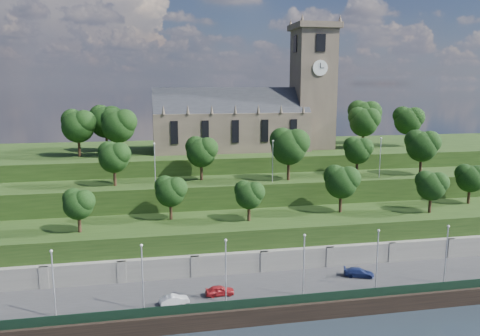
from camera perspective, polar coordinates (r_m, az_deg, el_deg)
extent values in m
plane|color=black|center=(62.00, 10.24, -17.61)|extent=(320.00, 320.00, 0.00)
cube|color=#2D2D30|center=(66.59, 8.37, -14.55)|extent=(160.00, 12.00, 2.00)
cube|color=black|center=(61.45, 10.29, -16.72)|extent=(160.00, 0.50, 2.20)
cube|color=black|center=(61.34, 10.11, -15.21)|extent=(160.00, 0.10, 1.20)
cube|color=slate|center=(71.23, 6.79, -11.50)|extent=(160.00, 2.00, 5.00)
cube|color=slate|center=(69.05, -22.71, -12.98)|extent=(1.20, 0.60, 5.00)
cube|color=slate|center=(67.65, -14.18, -12.96)|extent=(1.20, 0.60, 5.00)
cube|color=slate|center=(67.71, -5.50, -12.66)|extent=(1.20, 0.60, 5.00)
cube|color=slate|center=(69.24, 2.96, -12.10)|extent=(1.20, 0.60, 5.00)
cube|color=slate|center=(72.13, 10.85, -11.34)|extent=(1.20, 0.60, 5.00)
cube|color=slate|center=(76.23, 17.98, -10.46)|extent=(1.20, 0.60, 5.00)
cube|color=slate|center=(81.36, 24.26, -9.56)|extent=(1.20, 0.60, 5.00)
cube|color=#1D3411|center=(76.08, 5.44, -8.83)|extent=(160.00, 12.00, 8.00)
cube|color=#1D3411|center=(85.62, 3.41, -5.22)|extent=(160.00, 10.00, 12.00)
cube|color=#1D3411|center=(105.19, 0.61, -1.45)|extent=(160.00, 32.00, 15.00)
cube|color=brown|center=(98.84, -1.19, 4.54)|extent=(32.00, 12.00, 8.00)
cube|color=#212228|center=(98.52, -1.20, 6.86)|extent=(32.00, 10.18, 10.18)
cone|color=brown|center=(91.13, -9.34, 7.02)|extent=(0.70, 0.70, 1.80)
cone|color=brown|center=(91.38, -6.39, 7.10)|extent=(0.70, 0.70, 1.80)
cone|color=brown|center=(91.86, -3.47, 7.16)|extent=(0.70, 0.70, 1.80)
cone|color=brown|center=(92.57, -0.58, 7.20)|extent=(0.70, 0.70, 1.80)
cone|color=brown|center=(93.51, 2.26, 7.22)|extent=(0.70, 0.70, 1.80)
cone|color=brown|center=(94.67, 5.03, 7.23)|extent=(0.70, 0.70, 1.80)
cone|color=brown|center=(96.05, 7.74, 7.22)|extent=(0.70, 0.70, 1.80)
cube|color=black|center=(91.47, -8.00, 4.30)|extent=(1.40, 0.25, 4.50)
cube|color=black|center=(91.96, -4.26, 4.40)|extent=(1.40, 0.25, 4.50)
cube|color=black|center=(92.83, -0.56, 4.49)|extent=(1.40, 0.25, 4.50)
cube|color=black|center=(94.08, 3.05, 4.55)|extent=(1.40, 0.25, 4.50)
cube|color=black|center=(95.68, 6.55, 4.59)|extent=(1.40, 0.25, 4.50)
cube|color=brown|center=(102.91, 8.86, 9.39)|extent=(8.00, 8.00, 25.00)
cube|color=brown|center=(103.58, 9.06, 16.65)|extent=(9.20, 9.20, 1.20)
cone|color=brown|center=(98.69, 7.61, 17.72)|extent=(0.80, 0.80, 1.60)
cone|color=brown|center=(106.26, 6.19, 17.20)|extent=(0.80, 0.80, 1.60)
cone|color=brown|center=(101.44, 12.11, 17.38)|extent=(0.80, 0.80, 1.60)
cone|color=brown|center=(108.82, 10.41, 16.93)|extent=(0.80, 0.80, 1.60)
cube|color=black|center=(99.41, 9.82, 14.82)|extent=(2.00, 0.25, 3.50)
cube|color=black|center=(107.07, 8.25, 14.52)|extent=(2.00, 0.25, 3.50)
cube|color=black|center=(101.94, 6.77, 14.78)|extent=(0.25, 2.00, 3.50)
cube|color=black|center=(104.66, 11.18, 14.54)|extent=(0.25, 2.00, 3.50)
cylinder|color=white|center=(99.08, 9.74, 11.94)|extent=(3.20, 0.30, 3.20)
cylinder|color=white|center=(104.40, 11.10, 11.80)|extent=(0.30, 3.20, 3.20)
cube|color=black|center=(98.93, 9.79, 12.23)|extent=(0.12, 0.05, 1.10)
cube|color=black|center=(99.05, 10.00, 11.93)|extent=(0.80, 0.05, 0.12)
cylinder|color=black|center=(70.50, -18.98, -6.34)|extent=(0.48, 0.48, 2.72)
sphere|color=black|center=(69.83, -19.11, -4.27)|extent=(4.23, 4.23, 4.23)
sphere|color=black|center=(69.15, -18.49, -3.83)|extent=(3.17, 3.17, 3.17)
sphere|color=black|center=(70.25, -19.69, -3.51)|extent=(2.96, 2.96, 2.96)
cylinder|color=black|center=(73.60, -8.43, -5.10)|extent=(0.49, 0.49, 2.95)
sphere|color=black|center=(72.90, -8.49, -2.93)|extent=(4.60, 4.60, 4.60)
sphere|color=black|center=(72.34, -7.76, -2.45)|extent=(3.45, 3.45, 3.45)
sphere|color=black|center=(73.23, -9.16, -2.15)|extent=(3.22, 3.22, 3.22)
cylinder|color=black|center=(72.14, 1.10, -5.40)|extent=(0.48, 0.48, 2.70)
sphere|color=black|center=(71.48, 1.10, -3.38)|extent=(4.21, 4.21, 4.21)
sphere|color=black|center=(71.11, 1.84, -2.94)|extent=(3.15, 3.15, 3.15)
sphere|color=black|center=(71.65, 0.44, -2.66)|extent=(2.94, 2.94, 2.94)
cylinder|color=black|center=(78.55, 12.15, -4.08)|extent=(0.51, 0.51, 3.37)
sphere|color=black|center=(77.82, 12.24, -1.76)|extent=(5.24, 5.24, 5.24)
sphere|color=black|center=(77.61, 13.12, -1.23)|extent=(3.93, 3.93, 3.93)
sphere|color=black|center=(77.85, 11.46, -0.94)|extent=(3.67, 3.67, 3.67)
cylinder|color=black|center=(82.66, 22.15, -4.04)|extent=(0.49, 0.49, 2.98)
sphere|color=black|center=(82.03, 22.29, -2.09)|extent=(4.63, 4.63, 4.63)
sphere|color=black|center=(82.03, 23.04, -1.65)|extent=(3.47, 3.47, 3.47)
sphere|color=black|center=(81.89, 21.63, -1.41)|extent=(3.24, 3.24, 3.24)
cylinder|color=black|center=(91.55, 26.12, -2.99)|extent=(0.49, 0.49, 3.02)
sphere|color=black|center=(90.98, 26.27, -1.20)|extent=(4.70, 4.70, 4.70)
sphere|color=black|center=(91.06, 26.95, -0.79)|extent=(3.53, 3.53, 3.53)
sphere|color=black|center=(90.79, 25.68, -0.57)|extent=(3.29, 3.29, 3.29)
cylinder|color=black|center=(80.66, -15.03, -0.98)|extent=(0.50, 0.50, 3.21)
sphere|color=black|center=(80.13, -15.13, 1.20)|extent=(4.99, 4.99, 4.99)
sphere|color=black|center=(79.46, -14.46, 1.70)|extent=(3.74, 3.74, 3.74)
sphere|color=black|center=(80.67, -15.75, 1.94)|extent=(3.49, 3.49, 3.49)
cylinder|color=black|center=(82.81, -4.73, -0.32)|extent=(0.51, 0.51, 3.35)
sphere|color=black|center=(82.28, -4.76, 1.89)|extent=(5.20, 5.20, 5.20)
sphere|color=black|center=(81.77, -4.00, 2.40)|extent=(3.90, 3.90, 3.90)
sphere|color=black|center=(82.69, -5.45, 2.65)|extent=(3.64, 3.64, 3.64)
cylinder|color=black|center=(82.79, 5.93, -0.12)|extent=(0.54, 0.54, 4.00)
sphere|color=black|center=(82.19, 5.98, 2.53)|extent=(6.22, 6.22, 6.22)
sphere|color=black|center=(81.85, 6.95, 3.14)|extent=(4.66, 4.66, 4.66)
sphere|color=black|center=(82.47, 5.12, 3.45)|extent=(4.35, 4.35, 4.35)
cylinder|color=black|center=(89.61, 14.07, 0.12)|extent=(0.50, 0.50, 3.08)
sphere|color=black|center=(89.16, 14.16, 2.01)|extent=(4.80, 4.80, 4.80)
sphere|color=black|center=(89.04, 14.87, 2.43)|extent=(3.60, 3.60, 3.60)
sphere|color=black|center=(89.22, 13.53, 2.66)|extent=(3.36, 3.36, 3.36)
cylinder|color=black|center=(93.40, 21.15, 0.31)|extent=(0.52, 0.52, 3.64)
sphere|color=black|center=(92.90, 21.29, 2.45)|extent=(5.66, 5.66, 5.66)
sphere|color=black|center=(92.94, 22.10, 2.93)|extent=(4.25, 4.25, 4.25)
sphere|color=black|center=(92.85, 20.59, 3.20)|extent=(3.96, 3.96, 3.96)
cylinder|color=black|center=(94.70, -19.01, 2.50)|extent=(0.53, 0.53, 3.92)
sphere|color=black|center=(94.31, -19.14, 4.78)|extent=(6.10, 6.10, 6.10)
sphere|color=black|center=(93.46, -18.49, 5.34)|extent=(4.58, 4.58, 4.58)
sphere|color=black|center=(95.12, -19.76, 5.52)|extent=(4.27, 4.27, 4.27)
cylinder|color=black|center=(100.07, -15.93, 3.11)|extent=(0.54, 0.54, 4.13)
sphere|color=black|center=(99.68, -16.04, 5.38)|extent=(6.42, 6.42, 6.42)
sphere|color=black|center=(98.86, -15.36, 5.94)|extent=(4.82, 4.82, 4.82)
sphere|color=black|center=(100.50, -16.68, 6.12)|extent=(4.50, 4.50, 4.50)
cylinder|color=black|center=(91.93, -14.51, 2.54)|extent=(0.54, 0.54, 4.01)
sphere|color=black|center=(91.51, -14.61, 4.94)|extent=(6.24, 6.24, 6.24)
sphere|color=black|center=(90.74, -13.88, 5.53)|extent=(4.68, 4.68, 4.68)
sphere|color=black|center=(92.27, -15.30, 5.73)|extent=(4.37, 4.37, 4.37)
cylinder|color=black|center=(103.81, 14.76, 3.33)|extent=(0.53, 0.53, 3.85)
sphere|color=black|center=(103.45, 14.85, 5.38)|extent=(6.00, 6.00, 6.00)
sphere|color=black|center=(103.37, 15.62, 5.84)|extent=(4.50, 4.50, 4.50)
sphere|color=black|center=(103.59, 14.17, 6.08)|extent=(4.20, 4.20, 4.20)
cylinder|color=black|center=(112.59, 14.78, 3.97)|extent=(0.55, 0.55, 4.35)
sphere|color=black|center=(112.24, 14.88, 6.10)|extent=(6.76, 6.76, 6.76)
sphere|color=black|center=(112.16, 15.68, 6.58)|extent=(5.07, 5.07, 5.07)
sphere|color=black|center=(112.42, 14.17, 6.83)|extent=(4.73, 4.73, 4.73)
cylinder|color=black|center=(110.93, 19.67, 3.49)|extent=(0.53, 0.53, 3.83)
sphere|color=black|center=(110.60, 19.79, 5.39)|extent=(5.96, 5.96, 5.96)
sphere|color=black|center=(110.63, 20.51, 5.82)|extent=(4.47, 4.47, 4.47)
sphere|color=black|center=(110.63, 19.16, 6.05)|extent=(4.17, 4.17, 4.17)
cylinder|color=#B2B2B7|center=(59.26, -21.76, -13.14)|extent=(0.16, 0.16, 8.02)
sphere|color=silver|center=(57.80, -22.03, -9.37)|extent=(0.36, 0.36, 0.36)
cylinder|color=#B2B2B7|center=(58.14, -11.79, -13.06)|extent=(0.16, 0.16, 8.02)
sphere|color=silver|center=(56.65, -11.94, -9.22)|extent=(0.36, 0.36, 0.36)
cylinder|color=#B2B2B7|center=(58.73, -1.75, -12.60)|extent=(0.16, 0.16, 8.02)
sphere|color=silver|center=(57.25, -1.77, -8.79)|extent=(0.36, 0.36, 0.36)
cylinder|color=#B2B2B7|center=(60.97, 7.77, -11.81)|extent=(0.16, 0.16, 8.02)
sphere|color=silver|center=(59.55, 7.87, -8.12)|extent=(0.36, 0.36, 0.36)
cylinder|color=#B2B2B7|center=(64.70, 16.36, -10.82)|extent=(0.16, 0.16, 8.02)
sphere|color=silver|center=(63.36, 16.54, -7.33)|extent=(0.36, 0.36, 0.36)
cylinder|color=#B2B2B7|center=(69.67, 23.81, -9.76)|extent=(0.16, 0.16, 8.02)
sphere|color=silver|center=(68.44, 24.06, -6.50)|extent=(0.36, 0.36, 0.36)
cylinder|color=#B2B2B7|center=(78.10, -10.34, 0.29)|extent=(0.16, 0.16, 7.05)
sphere|color=silver|center=(77.57, -10.42, 2.94)|extent=(0.36, 0.36, 0.36)
cylinder|color=#B2B2B7|center=(80.73, 4.00, 0.75)|extent=(0.16, 0.16, 7.05)
sphere|color=silver|center=(80.21, 4.03, 3.32)|extent=(0.36, 0.36, 0.36)
cylinder|color=#B2B2B7|center=(87.95, 16.70, 1.12)|extent=(0.16, 0.16, 7.05)
sphere|color=silver|center=(87.47, 16.83, 3.48)|extent=(0.36, 0.36, 0.36)
imported|color=maroon|center=(62.08, -2.48, -14.70)|extent=(3.73, 1.57, 1.26)
imported|color=#BBBDC0|center=(60.28, -8.01, -15.63)|extent=(3.78, 1.90, 1.19)
imported|color=navy|center=(69.49, 14.30, -12.23)|extent=(4.53, 3.02, 1.22)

